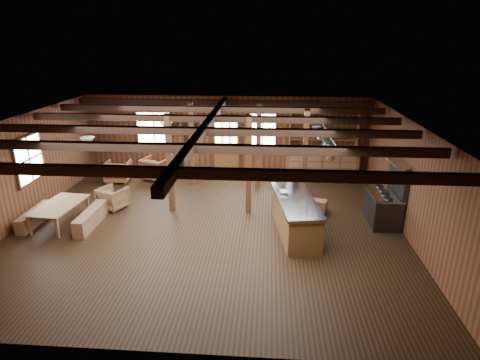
% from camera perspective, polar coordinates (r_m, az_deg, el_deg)
% --- Properties ---
extents(room, '(10.04, 9.04, 2.84)m').
position_cam_1_polar(room, '(10.15, -4.67, 0.49)').
color(room, black).
rests_on(room, ground).
extents(ceiling_joists, '(9.80, 8.82, 0.18)m').
position_cam_1_polar(ceiling_joists, '(9.97, -4.72, 7.79)').
color(ceiling_joists, black).
rests_on(ceiling_joists, ceiling).
extents(timber_posts, '(3.95, 2.35, 2.80)m').
position_cam_1_polar(timber_posts, '(12.06, -0.74, 3.67)').
color(timber_posts, '#442913').
rests_on(timber_posts, floor).
extents(back_door, '(1.02, 0.08, 2.15)m').
position_cam_1_polar(back_door, '(14.52, -1.98, 4.31)').
color(back_door, brown).
rests_on(back_door, floor).
extents(window_back_left, '(1.32, 0.06, 1.32)m').
position_cam_1_polar(window_back_left, '(14.86, -12.10, 7.10)').
color(window_back_left, white).
rests_on(window_back_left, wall_back).
extents(window_back_right, '(1.02, 0.06, 1.32)m').
position_cam_1_polar(window_back_right, '(14.27, 3.23, 7.00)').
color(window_back_right, white).
rests_on(window_back_right, wall_back).
extents(window_left, '(0.14, 1.24, 1.32)m').
position_cam_1_polar(window_left, '(12.29, -27.85, 2.64)').
color(window_left, white).
rests_on(window_left, wall_back).
extents(notice_boards, '(1.08, 0.03, 0.90)m').
position_cam_1_polar(notice_boards, '(14.58, -7.92, 7.27)').
color(notice_boards, silver).
rests_on(notice_boards, wall_back).
extents(back_counter, '(2.55, 0.60, 2.45)m').
position_cam_1_polar(back_counter, '(14.40, 11.52, 2.63)').
color(back_counter, brown).
rests_on(back_counter, floor).
extents(pendant_lamps, '(1.86, 2.36, 0.66)m').
position_cam_1_polar(pendant_lamps, '(11.40, -15.34, 6.45)').
color(pendant_lamps, '#313133').
rests_on(pendant_lamps, ceiling).
extents(pot_rack, '(0.41, 3.00, 0.44)m').
position_cam_1_polar(pot_rack, '(10.28, 12.05, 5.55)').
color(pot_rack, '#313133').
rests_on(pot_rack, ceiling).
extents(kitchen_island, '(1.24, 2.60, 1.20)m').
position_cam_1_polar(kitchen_island, '(10.21, 7.87, -5.09)').
color(kitchen_island, brown).
rests_on(kitchen_island, floor).
extents(step_stool, '(0.50, 0.41, 0.38)m').
position_cam_1_polar(step_stool, '(11.59, 11.20, -3.73)').
color(step_stool, brown).
rests_on(step_stool, floor).
extents(commercial_range, '(0.77, 1.44, 1.78)m').
position_cam_1_polar(commercial_range, '(11.35, 19.91, -2.91)').
color(commercial_range, '#313133').
rests_on(commercial_range, floor).
extents(dining_table, '(1.05, 1.71, 0.58)m').
position_cam_1_polar(dining_table, '(11.64, -24.03, -4.53)').
color(dining_table, olive).
rests_on(dining_table, floor).
extents(bench_wall, '(0.27, 1.46, 0.40)m').
position_cam_1_polar(bench_wall, '(12.04, -27.14, -4.68)').
color(bench_wall, brown).
rests_on(bench_wall, floor).
extents(bench_aisle, '(0.30, 1.57, 0.43)m').
position_cam_1_polar(bench_aisle, '(11.33, -20.45, -5.09)').
color(bench_aisle, brown).
rests_on(bench_aisle, floor).
extents(armchair_a, '(0.83, 0.86, 0.74)m').
position_cam_1_polar(armchair_a, '(14.39, -16.94, 1.19)').
color(armchair_a, brown).
rests_on(armchair_a, floor).
extents(armchair_b, '(1.05, 1.07, 0.78)m').
position_cam_1_polar(armchair_b, '(14.31, -11.90, 1.60)').
color(armchair_b, brown).
rests_on(armchair_b, floor).
extents(armchair_c, '(0.92, 0.93, 0.65)m').
position_cam_1_polar(armchair_c, '(12.20, -17.61, -2.43)').
color(armchair_c, brown).
rests_on(armchair_c, floor).
extents(counter_pot, '(0.30, 0.30, 0.18)m').
position_cam_1_polar(counter_pot, '(10.80, 7.33, -0.49)').
color(counter_pot, '#B5B7BC').
rests_on(counter_pot, kitchen_island).
extents(bowl, '(0.29, 0.29, 0.07)m').
position_cam_1_polar(bowl, '(10.32, 6.14, -1.74)').
color(bowl, silver).
rests_on(bowl, kitchen_island).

